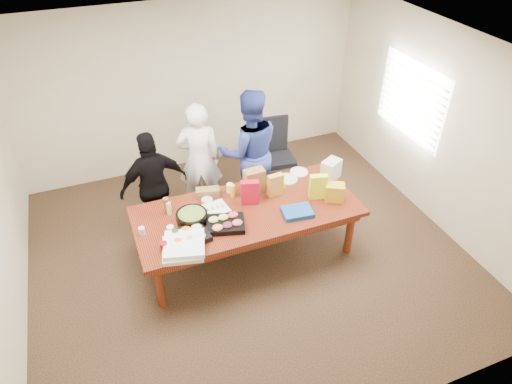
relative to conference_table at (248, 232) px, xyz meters
name	(u,v)px	position (x,y,z in m)	size (l,w,h in m)	color
floor	(248,254)	(0.00, 0.00, -0.39)	(5.50, 5.00, 0.02)	#47301E
ceiling	(245,55)	(0.00, 0.00, 2.33)	(5.50, 5.00, 0.02)	white
wall_back	(191,88)	(0.00, 2.50, 0.98)	(5.50, 0.04, 2.70)	beige
wall_front	(363,339)	(0.00, -2.50, 0.98)	(5.50, 0.04, 2.70)	beige
wall_right	(438,128)	(2.75, 0.00, 0.98)	(0.04, 5.00, 2.70)	beige
window_panel	(411,100)	(2.72, 0.60, 1.12)	(0.03, 1.40, 1.10)	white
window_blinds	(409,100)	(2.68, 0.60, 1.12)	(0.04, 1.36, 1.00)	beige
conference_table	(248,232)	(0.00, 0.00, 0.00)	(2.80, 1.20, 0.75)	#4C1C0F
office_chair	(278,156)	(1.01, 1.31, 0.16)	(0.54, 0.54, 1.07)	black
person_center	(199,159)	(-0.28, 1.18, 0.48)	(0.63, 0.41, 1.72)	white
person_right	(250,152)	(0.41, 1.00, 0.55)	(0.90, 0.70, 1.86)	navy
person_left	(154,186)	(-0.98, 0.89, 0.41)	(0.92, 0.38, 1.57)	black
veggie_tray	(188,237)	(-0.83, -0.27, 0.41)	(0.46, 0.36, 0.07)	black
fruit_tray	(226,224)	(-0.35, -0.20, 0.41)	(0.44, 0.35, 0.07)	black
sheet_cake	(213,211)	(-0.42, 0.09, 0.41)	(0.37, 0.28, 0.07)	white
salad_bowl	(192,217)	(-0.70, 0.03, 0.44)	(0.38, 0.38, 0.12)	black
chip_bag_blue	(297,212)	(0.54, -0.30, 0.40)	(0.36, 0.27, 0.05)	#124A9C
chip_bag_red	(250,192)	(0.08, 0.12, 0.54)	(0.22, 0.09, 0.33)	#BC0C2C
chip_bag_yellow	(318,187)	(0.93, -0.09, 0.54)	(0.22, 0.09, 0.34)	#E8FC1D
chip_bag_orange	(275,185)	(0.44, 0.16, 0.53)	(0.20, 0.09, 0.31)	gold
mayo_jar	(230,188)	(-0.08, 0.43, 0.44)	(0.08, 0.08, 0.13)	white
mustard_bottle	(233,191)	(-0.08, 0.32, 0.46)	(0.06, 0.06, 0.18)	yellow
dressing_bottle	(166,206)	(-0.94, 0.30, 0.49)	(0.07, 0.07, 0.22)	brown
ranch_bottle	(169,208)	(-0.92, 0.27, 0.46)	(0.06, 0.06, 0.17)	beige
banana_bunch	(277,185)	(0.53, 0.30, 0.41)	(0.23, 0.13, 0.08)	#EAF518
bread_loaf	(208,193)	(-0.38, 0.44, 0.44)	(0.30, 0.13, 0.12)	brown
kraft_bag	(254,181)	(0.21, 0.31, 0.55)	(0.26, 0.15, 0.34)	olive
red_cup	(164,247)	(-1.12, -0.35, 0.43)	(0.09, 0.09, 0.11)	#AA0411
clear_cup_a	(171,230)	(-0.99, -0.11, 0.43)	(0.08, 0.08, 0.12)	white
clear_cup_b	(142,231)	(-1.30, 0.01, 0.42)	(0.07, 0.07, 0.10)	silver
pizza_box_lower	(183,249)	(-0.93, -0.43, 0.40)	(0.45, 0.45, 0.05)	beige
pizza_box_upper	(184,244)	(-0.90, -0.41, 0.45)	(0.45, 0.45, 0.05)	white
plate_a	(287,179)	(0.73, 0.41, 0.38)	(0.28, 0.28, 0.02)	beige
plate_b	(299,172)	(0.96, 0.51, 0.38)	(0.25, 0.25, 0.02)	white
dip_bowl_a	(254,185)	(0.25, 0.42, 0.41)	(0.16, 0.16, 0.06)	beige
dip_bowl_b	(207,201)	(-0.43, 0.31, 0.40)	(0.14, 0.14, 0.06)	beige
grocery_bag_white	(331,169)	(1.30, 0.24, 0.51)	(0.25, 0.18, 0.27)	beige
grocery_bag_yellow	(335,192)	(1.10, -0.22, 0.49)	(0.23, 0.16, 0.23)	gold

